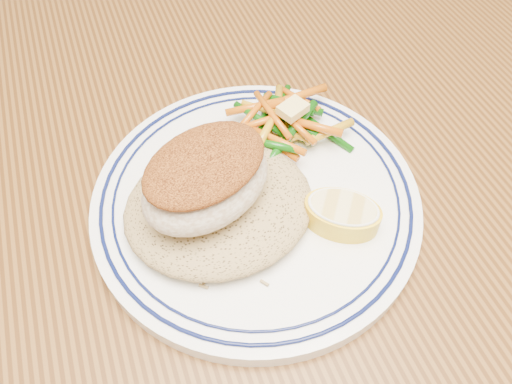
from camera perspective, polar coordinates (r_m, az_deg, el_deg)
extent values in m
cube|color=#47270E|center=(0.41, 1.32, -8.80)|extent=(1.50, 0.90, 0.04)
cylinder|color=#47270E|center=(1.20, 25.62, 9.09)|extent=(0.07, 0.07, 0.71)
cylinder|color=white|center=(0.41, 0.00, -1.04)|extent=(0.27, 0.27, 0.01)
torus|color=#0A113F|center=(0.41, 0.00, -0.34)|extent=(0.25, 0.25, 0.00)
torus|color=#0A113F|center=(0.41, 0.00, -0.34)|extent=(0.23, 0.23, 0.00)
ellipsoid|color=#987D4C|center=(0.39, -4.25, -1.24)|extent=(0.15, 0.13, 0.03)
ellipsoid|color=beige|center=(0.36, -5.71, 0.97)|extent=(0.12, 0.11, 0.05)
ellipsoid|color=brown|center=(0.35, -5.91, 3.24)|extent=(0.11, 0.10, 0.02)
cylinder|color=#0D4A09|center=(0.45, 3.75, 7.15)|extent=(0.03, 0.05, 0.01)
cylinder|color=#0D4A09|center=(0.45, 8.04, 6.80)|extent=(0.03, 0.06, 0.01)
cylinder|color=#0D4A09|center=(0.47, 2.37, 9.60)|extent=(0.05, 0.05, 0.01)
cylinder|color=#B75309|center=(0.43, 2.80, 4.59)|extent=(0.03, 0.04, 0.01)
cylinder|color=#C38D14|center=(0.46, 3.43, 8.21)|extent=(0.03, 0.05, 0.01)
cylinder|color=#C38D14|center=(0.43, 2.10, 4.44)|extent=(0.02, 0.04, 0.01)
cylinder|color=#C38D14|center=(0.44, 3.78, 6.09)|extent=(0.05, 0.01, 0.01)
cylinder|color=#0D4A09|center=(0.44, 0.54, 6.89)|extent=(0.03, 0.05, 0.01)
cylinder|color=#B75309|center=(0.47, 4.81, 10.63)|extent=(0.03, 0.05, 0.01)
cylinder|color=#C38D14|center=(0.44, 3.21, 7.01)|extent=(0.04, 0.04, 0.01)
cylinder|color=#C38D14|center=(0.46, 2.45, 9.52)|extent=(0.03, 0.06, 0.01)
cylinder|color=#0D4A09|center=(0.45, 4.55, 7.71)|extent=(0.03, 0.05, 0.01)
cylinder|color=#B75309|center=(0.43, 2.40, 5.44)|extent=(0.03, 0.05, 0.01)
cylinder|color=#C38D14|center=(0.44, 8.38, 6.85)|extent=(0.05, 0.01, 0.01)
cylinder|color=#0D4A09|center=(0.42, 2.66, 4.94)|extent=(0.05, 0.04, 0.02)
cylinder|color=#0D4A09|center=(0.46, 4.67, 9.83)|extent=(0.05, 0.04, 0.01)
cylinder|color=#0D4A09|center=(0.46, 3.77, 9.96)|extent=(0.04, 0.04, 0.01)
cylinder|color=#0D4A09|center=(0.45, 0.41, 8.33)|extent=(0.03, 0.05, 0.01)
cylinder|color=#C38D14|center=(0.45, 1.32, 9.29)|extent=(0.04, 0.03, 0.01)
cylinder|color=#B75309|center=(0.46, 4.74, 10.81)|extent=(0.06, 0.01, 0.01)
cylinder|color=#0D4A09|center=(0.42, 1.80, 5.43)|extent=(0.04, 0.04, 0.01)
cylinder|color=#0D4A09|center=(0.44, 5.11, 8.17)|extent=(0.04, 0.03, 0.01)
cylinder|color=#B75309|center=(0.44, 0.99, 8.15)|extent=(0.05, 0.01, 0.01)
cylinder|color=#B75309|center=(0.45, -0.06, 9.74)|extent=(0.06, 0.01, 0.01)
cylinder|color=#B75309|center=(0.42, 2.31, 5.97)|extent=(0.04, 0.05, 0.01)
cylinder|color=#C38D14|center=(0.43, 1.30, 7.23)|extent=(0.04, 0.04, 0.01)
cylinder|color=#B75309|center=(0.43, 7.00, 7.39)|extent=(0.04, 0.04, 0.01)
cylinder|color=#B75309|center=(0.45, -0.27, 9.15)|extent=(0.05, 0.04, 0.01)
cylinder|color=#B75309|center=(0.44, 1.89, 8.81)|extent=(0.01, 0.06, 0.01)
cylinder|color=#B75309|center=(0.43, 4.63, 7.52)|extent=(0.02, 0.05, 0.01)
cube|color=#F2D776|center=(0.43, 4.23, 9.44)|extent=(0.03, 0.03, 0.01)
torus|color=white|center=(0.38, 9.98, -1.70)|extent=(0.08, 0.08, 0.00)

